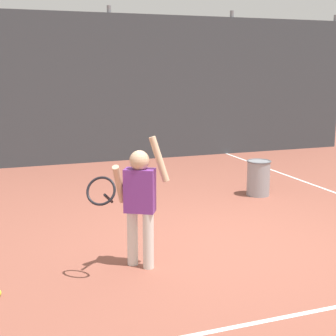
# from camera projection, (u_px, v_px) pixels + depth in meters

# --- Properties ---
(ground_plane) EXTENTS (20.00, 20.00, 0.00)m
(ground_plane) POSITION_uv_depth(u_px,v_px,m) (228.00, 245.00, 5.68)
(ground_plane) COLOR brown
(court_line_baseline) EXTENTS (9.00, 0.05, 0.00)m
(court_line_baseline) POSITION_uv_depth(u_px,v_px,m) (318.00, 310.00, 4.15)
(court_line_baseline) COLOR white
(court_line_baseline) RESTS_ON ground
(back_fence_windscreen) EXTENTS (11.60, 0.08, 3.09)m
(back_fence_windscreen) POSITION_uv_depth(u_px,v_px,m) (111.00, 89.00, 10.44)
(back_fence_windscreen) COLOR #383D42
(back_fence_windscreen) RESTS_ON ground
(fence_post_2) EXTENTS (0.09, 0.09, 3.24)m
(fence_post_2) POSITION_uv_depth(u_px,v_px,m) (111.00, 85.00, 10.48)
(fence_post_2) COLOR slate
(fence_post_2) RESTS_ON ground
(fence_post_3) EXTENTS (0.09, 0.09, 3.24)m
(fence_post_3) POSITION_uv_depth(u_px,v_px,m) (230.00, 84.00, 11.43)
(fence_post_3) COLOR slate
(fence_post_3) RESTS_ON ground
(fence_post_4) EXTENTS (0.09, 0.09, 3.24)m
(fence_post_4) POSITION_uv_depth(u_px,v_px,m) (331.00, 82.00, 12.38)
(fence_post_4) COLOR slate
(fence_post_4) RESTS_ON ground
(tennis_player) EXTENTS (0.88, 0.54, 1.35)m
(tennis_player) POSITION_uv_depth(u_px,v_px,m) (138.00, 198.00, 4.92)
(tennis_player) COLOR silver
(tennis_player) RESTS_ON ground
(ball_hopper) EXTENTS (0.38, 0.38, 0.56)m
(ball_hopper) POSITION_uv_depth(u_px,v_px,m) (258.00, 177.00, 7.82)
(ball_hopper) COLOR gray
(ball_hopper) RESTS_ON ground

